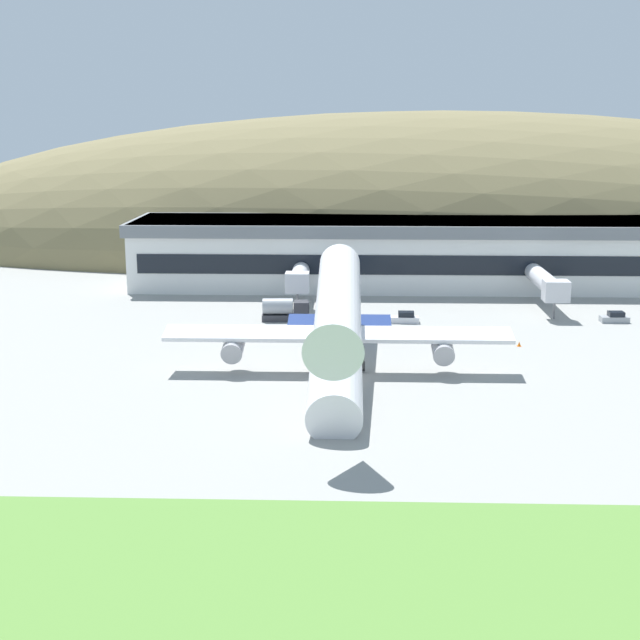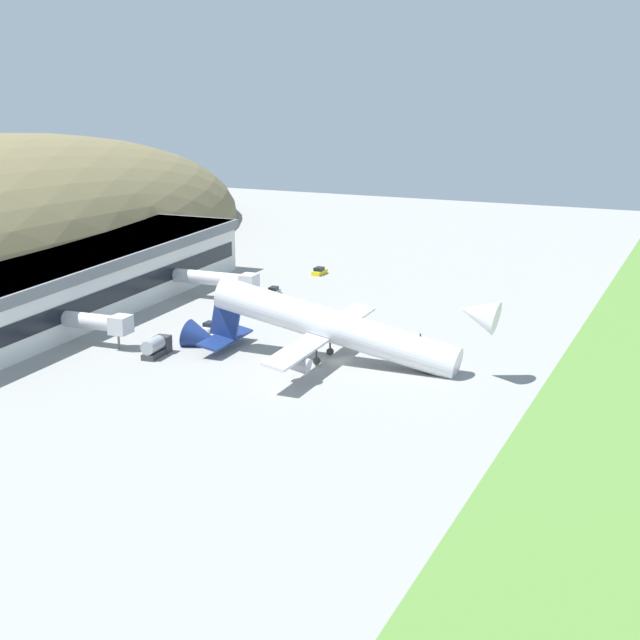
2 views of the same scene
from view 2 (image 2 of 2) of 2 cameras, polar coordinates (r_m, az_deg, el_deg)
ground_plane at (r=163.02m, az=1.02°, el=-2.23°), size 342.72×342.72×0.00m
terminal_building at (r=195.26m, az=-12.81°, el=2.11°), size 89.69×19.55×10.86m
jetway_0 at (r=173.40m, az=-11.63°, el=-0.13°), size 3.38×11.90×5.43m
jetway_1 at (r=201.77m, az=-5.39°, el=2.19°), size 3.38×17.10×5.43m
cargo_airplane at (r=161.71m, az=0.49°, el=-0.43°), size 37.54×51.05×14.55m
service_car_0 at (r=180.94m, az=-5.94°, el=-0.39°), size 3.90×1.90×1.50m
service_car_1 at (r=223.55m, az=-0.04°, el=2.61°), size 4.19×2.13×1.57m
service_car_2 at (r=206.07m, az=-2.51°, el=1.54°), size 3.79×1.79×1.47m
fuel_truck at (r=167.40m, az=-8.73°, el=-1.42°), size 6.52×2.56×3.09m
traffic_cone_0 at (r=187.09m, az=-2.15°, el=0.08°), size 0.52×0.52×0.58m
traffic_cone_1 at (r=187.25m, az=-0.71°, el=0.10°), size 0.52×0.52×0.58m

